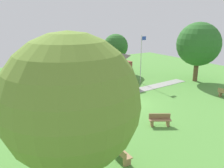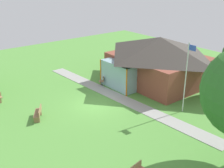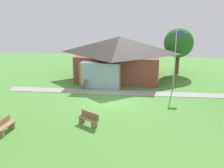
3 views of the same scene
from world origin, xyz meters
name	(u,v)px [view 1 (image 1 of 3)]	position (x,y,z in m)	size (l,w,h in m)	color
ground_plane	(129,103)	(0.00, 0.00, 0.00)	(44.00, 44.00, 0.00)	#54933D
pavilion	(85,64)	(-0.53, 7.46, 2.28)	(9.14, 8.50, 4.38)	brown
footpath	(115,96)	(0.00, 2.27, 0.01)	(19.62, 1.30, 0.03)	#999993
flagpole	(141,57)	(5.01, 4.49, 2.97)	(0.64, 0.08, 5.37)	silver
bench_front_left	(120,153)	(-5.37, -6.44, 0.40)	(0.49, 1.51, 0.84)	#9E7A51
bench_front_center	(160,120)	(-0.80, -4.62, 0.40)	(1.51, 1.16, 0.84)	olive
patio_chair_porch_left	(82,96)	(-3.09, 2.83, 0.42)	(0.61, 0.61, 0.86)	#8C6B4C
tree_lawn_corner	(71,103)	(-8.52, -7.86, 4.32)	(4.97, 4.97, 6.82)	brown
tree_behind_pavilion_right	(116,47)	(5.79, 10.81, 3.44)	(3.31, 3.31, 5.12)	brown
tree_east_hedge	(198,44)	(10.96, 1.68, 4.29)	(4.91, 4.91, 6.76)	brown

